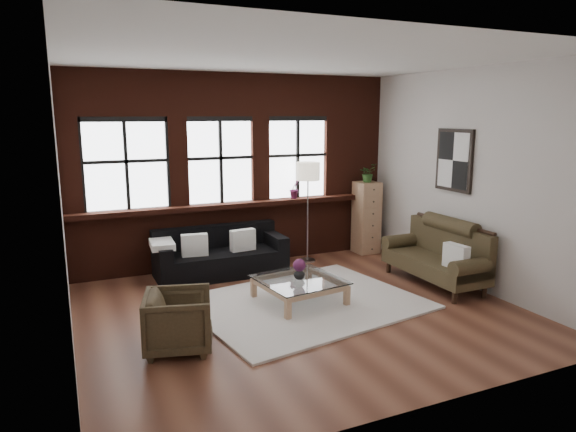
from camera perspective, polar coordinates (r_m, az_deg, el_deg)
name	(u,v)px	position (r m, az deg, el deg)	size (l,w,h in m)	color
floor	(300,310)	(6.86, 1.30, -10.44)	(5.50, 5.50, 0.00)	brown
ceiling	(301,57)	(6.41, 1.44, 17.20)	(5.50, 5.50, 0.00)	white
wall_back	(237,170)	(8.75, -5.70, 5.06)	(5.50, 5.50, 0.00)	beige
wall_front	(431,231)	(4.36, 15.62, -1.57)	(5.50, 5.50, 0.00)	beige
wall_left	(62,206)	(5.83, -23.85, 1.05)	(5.00, 5.00, 0.00)	beige
wall_right	(469,179)	(8.01, 19.48, 3.91)	(5.00, 5.00, 0.00)	beige
brick_backwall	(238,171)	(8.69, -5.58, 5.03)	(5.50, 0.12, 3.20)	#42190F
sill_ledge	(240,204)	(8.69, -5.32, 1.29)	(5.50, 0.30, 0.08)	#42190F
window_left	(126,166)	(8.30, -17.54, 5.30)	(1.38, 0.10, 1.50)	black
window_mid	(220,162)	(8.60, -7.52, 5.92)	(1.38, 0.10, 1.50)	black
window_right	(297,159)	(9.09, 1.01, 6.30)	(1.38, 0.10, 1.50)	black
wall_poster	(454,160)	(8.18, 18.00, 5.90)	(0.05, 0.74, 0.94)	black
shag_rug	(305,303)	(7.07, 1.92, -9.63)	(2.94, 2.31, 0.03)	beige
dark_sofa	(221,252)	(8.27, -7.49, -4.02)	(2.05, 0.83, 0.74)	black
pillow_a	(195,245)	(8.02, -10.33, -3.19)	(0.40, 0.14, 0.34)	white
pillow_b	(243,240)	(8.23, -5.04, -2.68)	(0.40, 0.14, 0.34)	white
vintage_settee	(434,254)	(8.02, 15.95, -4.07)	(0.79, 1.79, 0.95)	#392E1A
pillow_settee	(456,256)	(7.55, 18.17, -4.28)	(0.14, 0.38, 0.34)	white
armchair	(179,321)	(5.81, -12.05, -11.36)	(0.70, 0.72, 0.65)	#392D1C
coffee_table	(299,291)	(7.07, 1.26, -8.34)	(1.04, 1.04, 0.35)	tan
vase	(299,273)	(6.99, 1.26, -6.39)	(0.15, 0.15, 0.16)	#B2B2B2
flowers	(299,265)	(6.95, 1.27, -5.49)	(0.17, 0.17, 0.17)	#672352
drawer_chest	(366,218)	(9.58, 8.70, -0.17)	(0.41, 0.41, 1.32)	tan
potted_plant_top	(368,173)	(9.45, 8.85, 4.76)	(0.30, 0.26, 0.34)	#2D5923
floor_lamp	(308,208)	(8.83, 2.20, 0.85)	(0.40, 0.40, 1.88)	#A5A5A8
sill_plant	(295,189)	(8.99, 0.75, 3.06)	(0.19, 0.15, 0.35)	#672352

